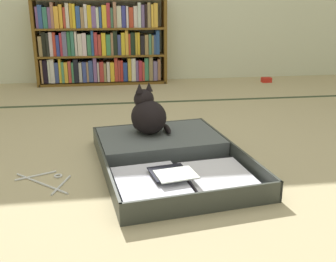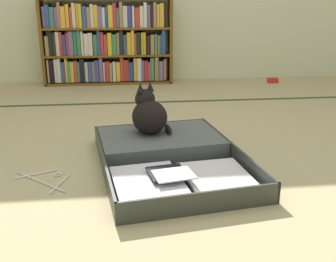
{
  "view_description": "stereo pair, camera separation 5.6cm",
  "coord_description": "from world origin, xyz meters",
  "px_view_note": "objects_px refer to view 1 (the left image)",
  "views": [
    {
      "loc": [
        -0.26,
        -1.87,
        0.83
      ],
      "look_at": [
        0.02,
        0.09,
        0.17
      ],
      "focal_mm": 42.05,
      "sensor_mm": 36.0,
      "label": 1
    },
    {
      "loc": [
        -0.21,
        -1.88,
        0.83
      ],
      "look_at": [
        0.02,
        0.09,
        0.17
      ],
      "focal_mm": 42.05,
      "sensor_mm": 36.0,
      "label": 2
    }
  ],
  "objects_px": {
    "small_red_pouch": "(266,80)",
    "black_cat": "(148,115)",
    "open_suitcase": "(165,154)",
    "clothes_hanger": "(47,181)",
    "bookshelf": "(100,43)"
  },
  "relations": [
    {
      "from": "black_cat",
      "to": "small_red_pouch",
      "type": "bearing_deg",
      "value": 51.41
    },
    {
      "from": "small_red_pouch",
      "to": "bookshelf",
      "type": "bearing_deg",
      "value": 174.16
    },
    {
      "from": "black_cat",
      "to": "clothes_hanger",
      "type": "xyz_separation_m",
      "value": [
        -0.53,
        -0.38,
        -0.2
      ]
    },
    {
      "from": "bookshelf",
      "to": "clothes_hanger",
      "type": "height_order",
      "value": "bookshelf"
    },
    {
      "from": "bookshelf",
      "to": "small_red_pouch",
      "type": "distance_m",
      "value": 1.79
    },
    {
      "from": "open_suitcase",
      "to": "clothes_hanger",
      "type": "xyz_separation_m",
      "value": [
        -0.6,
        -0.17,
        -0.04
      ]
    },
    {
      "from": "clothes_hanger",
      "to": "open_suitcase",
      "type": "bearing_deg",
      "value": 15.66
    },
    {
      "from": "small_red_pouch",
      "to": "black_cat",
      "type": "bearing_deg",
      "value": -128.59
    },
    {
      "from": "clothes_hanger",
      "to": "small_red_pouch",
      "type": "distance_m",
      "value": 2.92
    },
    {
      "from": "bookshelf",
      "to": "small_red_pouch",
      "type": "bearing_deg",
      "value": -5.84
    },
    {
      "from": "clothes_hanger",
      "to": "small_red_pouch",
      "type": "xyz_separation_m",
      "value": [
        1.96,
        2.17,
        0.02
      ]
    },
    {
      "from": "bookshelf",
      "to": "small_red_pouch",
      "type": "xyz_separation_m",
      "value": [
        1.73,
        -0.18,
        -0.39
      ]
    },
    {
      "from": "clothes_hanger",
      "to": "bookshelf",
      "type": "bearing_deg",
      "value": 84.54
    },
    {
      "from": "bookshelf",
      "to": "small_red_pouch",
      "type": "height_order",
      "value": "bookshelf"
    },
    {
      "from": "bookshelf",
      "to": "open_suitcase",
      "type": "distance_m",
      "value": 2.24
    }
  ]
}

